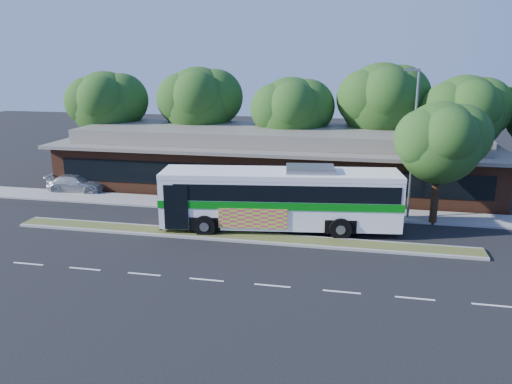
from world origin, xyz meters
The scene contains 14 objects.
ground centered at (0.00, 0.00, 0.00)m, with size 120.00×120.00×0.00m, color black.
median_strip centered at (0.00, 0.60, 0.07)m, with size 26.00×1.10×0.15m, color #465A26.
sidewalk centered at (0.00, 6.40, 0.06)m, with size 44.00×2.60×0.12m, color gray.
parking_lot centered at (-18.00, 10.00, 0.01)m, with size 14.00×12.00×0.01m, color black.
plaza_building centered at (0.00, 12.99, 2.13)m, with size 33.20×11.20×4.45m.
lamp_post centered at (9.56, 6.00, 4.90)m, with size 0.93×0.18×9.07m.
tree_bg_a centered at (-14.58, 15.14, 5.87)m, with size 6.47×5.80×8.63m.
tree_bg_b centered at (-6.57, 16.14, 6.14)m, with size 6.69×6.00×9.00m.
tree_bg_c centered at (1.40, 15.13, 5.59)m, with size 6.24×5.60×8.26m.
tree_bg_d centered at (8.45, 16.15, 6.42)m, with size 6.91×6.20×9.37m.
tree_bg_e centered at (14.42, 15.14, 5.74)m, with size 6.47×5.80×8.50m.
transit_bus centered at (2.21, 2.41, 2.11)m, with size 13.76×4.72×3.79m.
sedan centered at (-13.97, 7.80, 0.64)m, with size 1.80×4.42×1.28m, color #B6BABD.
sidewalk_tree centered at (11.34, 5.41, 5.03)m, with size 5.30×4.75×7.30m.
Camera 1 is at (6.32, -24.74, 9.60)m, focal length 35.00 mm.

